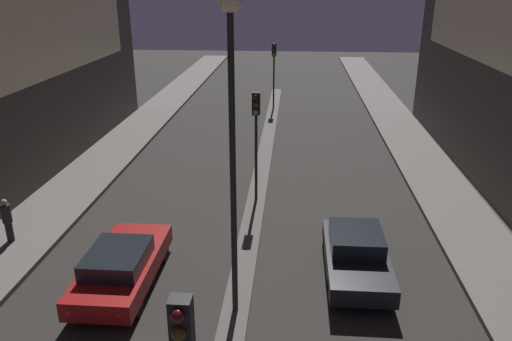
{
  "coord_description": "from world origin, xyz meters",
  "views": [
    {
      "loc": [
        1.49,
        -1.43,
        8.76
      ],
      "look_at": [
        -0.19,
        20.17,
        0.5
      ],
      "focal_mm": 35.0,
      "sensor_mm": 36.0,
      "label": 1
    }
  ],
  "objects_px": {
    "traffic_light_far": "(274,61)",
    "car_right_lane": "(356,254)",
    "car_left_lane": "(122,265)",
    "street_lamp": "(232,101)",
    "traffic_light_mid": "(256,123)",
    "pedestrian_on_left_sidewalk": "(7,219)"
  },
  "relations": [
    {
      "from": "traffic_light_far",
      "to": "car_right_lane",
      "type": "distance_m",
      "value": 22.18
    },
    {
      "from": "traffic_light_far",
      "to": "car_right_lane",
      "type": "xyz_separation_m",
      "value": [
        3.57,
        -21.72,
        -2.74
      ]
    },
    {
      "from": "car_left_lane",
      "to": "street_lamp",
      "type": "bearing_deg",
      "value": -16.1
    },
    {
      "from": "traffic_light_mid",
      "to": "car_left_lane",
      "type": "distance_m",
      "value": 7.92
    },
    {
      "from": "traffic_light_far",
      "to": "car_left_lane",
      "type": "bearing_deg",
      "value": -98.85
    },
    {
      "from": "street_lamp",
      "to": "traffic_light_far",
      "type": "bearing_deg",
      "value": 90.0
    },
    {
      "from": "street_lamp",
      "to": "traffic_light_mid",
      "type": "bearing_deg",
      "value": 90.0
    },
    {
      "from": "car_right_lane",
      "to": "pedestrian_on_left_sidewalk",
      "type": "bearing_deg",
      "value": 175.39
    },
    {
      "from": "traffic_light_far",
      "to": "pedestrian_on_left_sidewalk",
      "type": "relative_size",
      "value": 2.88
    },
    {
      "from": "street_lamp",
      "to": "car_left_lane",
      "type": "height_order",
      "value": "street_lamp"
    },
    {
      "from": "street_lamp",
      "to": "pedestrian_on_left_sidewalk",
      "type": "bearing_deg",
      "value": 159.03
    },
    {
      "from": "traffic_light_mid",
      "to": "car_right_lane",
      "type": "xyz_separation_m",
      "value": [
        3.57,
        -5.32,
        -2.74
      ]
    },
    {
      "from": "street_lamp",
      "to": "car_right_lane",
      "type": "height_order",
      "value": "street_lamp"
    },
    {
      "from": "street_lamp",
      "to": "car_left_lane",
      "type": "xyz_separation_m",
      "value": [
        -3.57,
        1.03,
        -5.35
      ]
    },
    {
      "from": "street_lamp",
      "to": "pedestrian_on_left_sidewalk",
      "type": "height_order",
      "value": "street_lamp"
    },
    {
      "from": "pedestrian_on_left_sidewalk",
      "to": "traffic_light_far",
      "type": "bearing_deg",
      "value": 68.13
    },
    {
      "from": "traffic_light_mid",
      "to": "pedestrian_on_left_sidewalk",
      "type": "relative_size",
      "value": 2.88
    },
    {
      "from": "car_right_lane",
      "to": "pedestrian_on_left_sidewalk",
      "type": "height_order",
      "value": "pedestrian_on_left_sidewalk"
    },
    {
      "from": "traffic_light_far",
      "to": "street_lamp",
      "type": "height_order",
      "value": "street_lamp"
    },
    {
      "from": "traffic_light_mid",
      "to": "street_lamp",
      "type": "xyz_separation_m",
      "value": [
        0.0,
        -7.55,
        2.61
      ]
    },
    {
      "from": "car_left_lane",
      "to": "traffic_light_far",
      "type": "bearing_deg",
      "value": 81.15
    },
    {
      "from": "traffic_light_far",
      "to": "car_left_lane",
      "type": "xyz_separation_m",
      "value": [
        -3.57,
        -22.92,
        -2.74
      ]
    }
  ]
}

